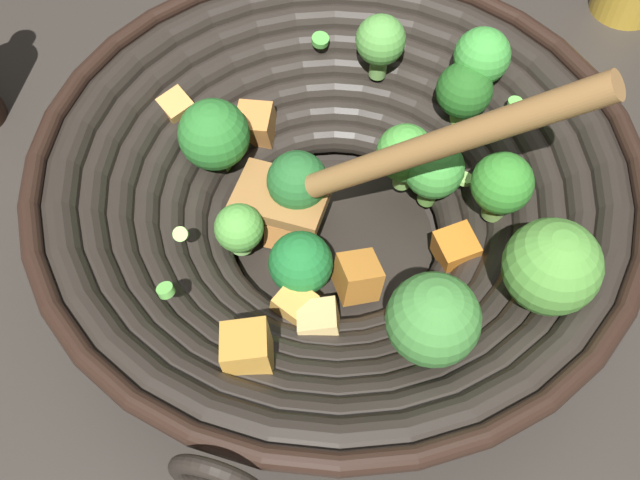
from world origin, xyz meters
name	(u,v)px	position (x,y,z in m)	size (l,w,h in m)	color
ground_plane	(334,243)	(0.00, 0.00, 0.00)	(4.00, 4.00, 0.00)	#332D28
wok	(339,191)	(0.00, 0.00, 0.07)	(0.43, 0.42, 0.22)	black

